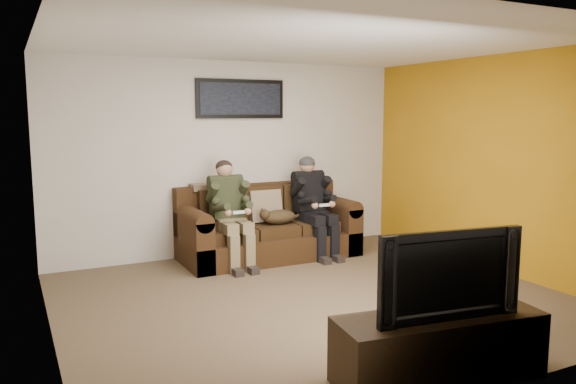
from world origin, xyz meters
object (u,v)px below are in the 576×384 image
framed_poster (241,99)px  tv_stand (439,347)px  cat (278,217)px  sofa (267,230)px  television (442,272)px  person_left (230,207)px  person_right (313,200)px

framed_poster → tv_stand: bearing=-92.4°
cat → tv_stand: size_ratio=0.43×
sofa → television: bearing=-95.7°
person_left → tv_stand: 3.63m
framed_poster → television: 4.37m
television → sofa: bearing=92.1°
person_right → television: person_right is taller
person_left → cat: 0.69m
person_right → framed_poster: size_ratio=1.06×
cat → television: bearing=-97.1°
sofa → framed_poster: (-0.20, 0.38, 1.74)m
person_right → framed_poster: 1.67m
framed_poster → television: bearing=-92.4°
tv_stand → person_right: bearing=82.6°
sofa → cat: (0.07, -0.20, 0.21)m
framed_poster → television: (-0.18, -4.17, -1.30)m
sofa → cat: sofa is taller
tv_stand → television: size_ratio=1.38×
cat → tv_stand: (-0.45, -3.59, -0.32)m
sofa → person_left: person_left is taller
person_left → television: 3.60m
sofa → framed_poster: bearing=117.6°
sofa → television: 3.83m
person_right → cat: bearing=-179.8°
sofa → person_right: bearing=-18.0°
sofa → person_left: bearing=-162.0°
cat → television: (-0.45, -3.59, 0.23)m
person_left → framed_poster: (0.40, 0.58, 1.35)m
person_right → cat: size_ratio=2.02×
person_right → television: 3.72m
person_left → cat: bearing=-0.1°
cat → person_left: bearing=179.9°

